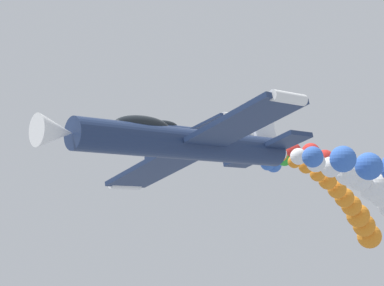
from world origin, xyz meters
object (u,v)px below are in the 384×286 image
at_px(airplane_right_outer, 190,139).
at_px(airplane_trailing, 182,145).
at_px(airplane_lead, 182,143).
at_px(airplane_right_inner, 183,133).
at_px(airplane_left_inner, 196,144).
at_px(airplane_left_outer, 195,142).

xyz_separation_m(airplane_right_outer, airplane_trailing, (10.59, -7.17, 0.81)).
relative_size(airplane_lead, airplane_right_inner, 1.00).
bearing_deg(airplane_right_outer, airplane_right_inner, 139.97).
distance_m(airplane_left_inner, airplane_right_inner, 11.04).
bearing_deg(airplane_trailing, airplane_right_inner, 141.88).
distance_m(airplane_left_outer, airplane_right_outer, 11.56).
distance_m(airplane_lead, airplane_trailing, 65.69).
height_order(airplane_lead, airplane_left_inner, airplane_left_inner).
xyz_separation_m(airplane_lead, airplane_left_outer, (31.48, -26.42, 4.95)).
height_order(airplane_right_inner, airplane_left_outer, airplane_left_outer).
bearing_deg(airplane_lead, airplane_right_outer, -39.31).
bearing_deg(airplane_trailing, airplane_left_inner, 142.63).
xyz_separation_m(airplane_lead, airplane_right_inner, (20.09, -16.00, 3.75)).
xyz_separation_m(airplane_left_inner, airplane_left_outer, (20.31, -16.57, 3.27)).
bearing_deg(airplane_right_inner, airplane_trailing, -38.12).
xyz_separation_m(airplane_lead, airplane_right_outer, (40.64, -33.27, 6.61)).
xyz_separation_m(airplane_right_inner, airplane_right_outer, (20.55, -17.26, 2.87)).
bearing_deg(airplane_lead, airplane_left_outer, -40.01).
height_order(airplane_left_inner, airplane_right_outer, airplane_right_outer).
bearing_deg(airplane_left_outer, airplane_trailing, -35.37).
bearing_deg(airplane_left_outer, airplane_right_inner, 137.56).
bearing_deg(airplane_right_outer, airplane_left_outer, 143.21).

